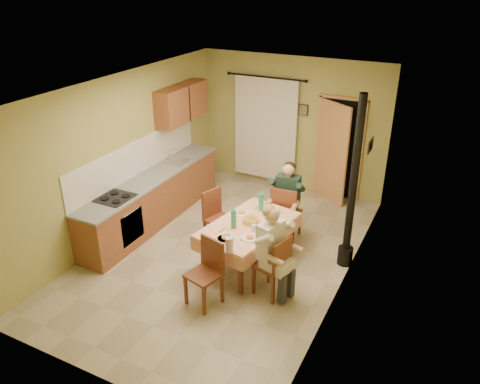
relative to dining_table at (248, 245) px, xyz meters
The scene contains 17 objects.
floor 0.66m from the dining_table, 165.36° to the left, with size 4.00×6.00×0.01m, color tan.
room_shell 1.53m from the dining_table, 165.36° to the left, with size 4.04×6.04×2.82m.
kitchen_run 2.29m from the dining_table, 166.49° to the left, with size 0.64×3.64×1.56m.
upper_cabinets 3.36m from the dining_table, 141.85° to the left, with size 0.35×1.40×0.70m, color brown.
curtain 3.33m from the dining_table, 109.35° to the left, with size 1.70×0.07×2.22m.
doorway 3.11m from the dining_table, 80.50° to the left, with size 0.96×0.50×2.15m.
dining_table is the anchor object (origin of this frame).
tableware 0.46m from the dining_table, 93.17° to the right, with size 0.70×1.64×0.33m.
chair_far 1.08m from the dining_table, 78.23° to the left, with size 0.48×0.48×1.02m.
chair_near 1.14m from the dining_table, 97.35° to the right, with size 0.52×0.52×0.99m.
chair_right 0.81m from the dining_table, 39.20° to the right, with size 0.51×0.51×0.97m.
chair_left 0.81m from the dining_table, 154.13° to the left, with size 0.53×0.53×0.98m.
man_far 1.20m from the dining_table, 78.45° to the left, with size 0.60×0.48×1.39m.
man_right 0.94m from the dining_table, 39.60° to the right, with size 0.56×0.64×1.39m.
stove_flue 1.69m from the dining_table, 27.95° to the left, with size 0.24×0.24×2.80m.
picture_back 3.40m from the dining_table, 94.89° to the left, with size 0.19×0.03×0.23m, color black.
picture_right 2.46m from the dining_table, 42.54° to the left, with size 0.03×0.31×0.21m, color brown.
Camera 1 is at (3.22, -5.84, 4.36)m, focal length 35.00 mm.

